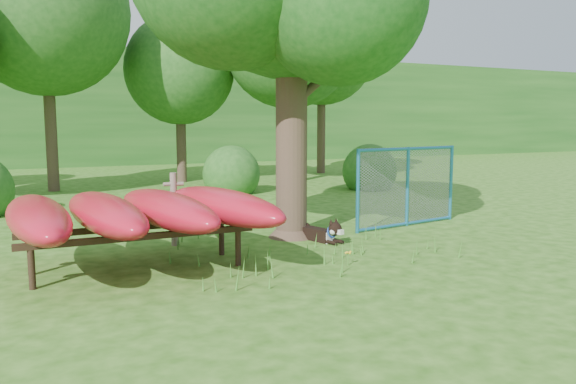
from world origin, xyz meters
name	(u,v)px	position (x,y,z in m)	size (l,w,h in m)	color
ground	(310,265)	(0.00, 0.00, 0.00)	(80.00, 80.00, 0.00)	#255511
wooden_post	(174,207)	(-1.54, 2.30, 0.70)	(0.36, 0.13, 1.32)	#685D4E
kayak_rack	(136,212)	(-2.47, 0.85, 0.89)	(3.86, 3.44, 1.16)	black
husky_dog	(324,233)	(1.03, 1.40, 0.17)	(0.47, 1.07, 0.48)	black
fence_section	(407,187)	(3.44, 2.05, 0.85)	(2.87, 0.52, 2.82)	teal
wildflower_clump	(348,254)	(0.52, -0.28, 0.18)	(0.11, 0.11, 0.23)	#45862C
bg_tree_b	(45,13)	(-3.00, 12.00, 5.61)	(5.20, 5.20, 8.22)	#3C2B20
bg_tree_c	(180,70)	(1.50, 13.00, 4.11)	(4.00, 4.00, 6.12)	#3C2B20
bg_tree_d	(290,42)	(5.00, 11.00, 5.08)	(4.80, 4.80, 7.50)	#3C2B20
bg_tree_e	(322,52)	(8.00, 14.00, 5.23)	(4.60, 4.60, 7.55)	#3C2B20
shrub_right	(369,189)	(6.50, 8.00, 0.00)	(1.80, 1.80, 1.80)	#20541B
shrub_mid	(232,193)	(2.00, 9.00, 0.00)	(1.80, 1.80, 1.80)	#20541B
wooded_hillside	(89,109)	(0.00, 28.00, 3.00)	(80.00, 12.00, 6.00)	#20541B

